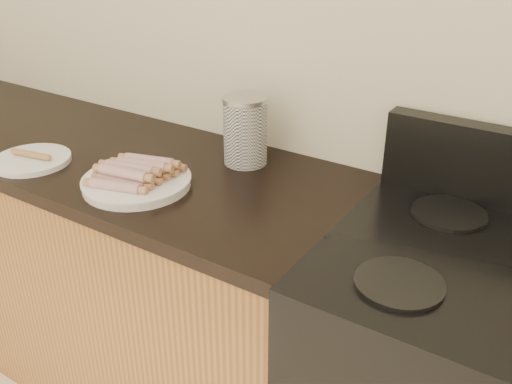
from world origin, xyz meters
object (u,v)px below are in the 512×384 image
Objects in this scene: side_plate at (32,160)px; canister at (245,130)px; mug at (240,145)px; main_plate at (137,183)px.

canister reaches higher than side_plate.
canister reaches higher than mug.
canister is (0.53, 0.35, 0.09)m from side_plate.
main_plate is 0.38m from side_plate.
side_plate is 2.42× the size of mug.
mug is (0.13, 0.30, 0.04)m from main_plate.
main_plate is at bearing -118.34° from canister.
mug reaches higher than side_plate.
mug is at bearing 35.05° from side_plate.
main_plate reaches higher than side_plate.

